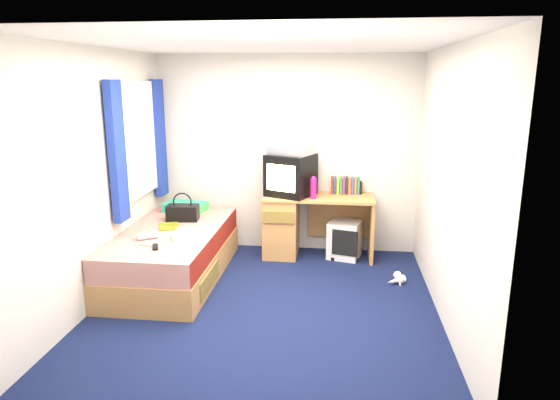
# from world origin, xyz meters

# --- Properties ---
(ground) EXTENTS (3.40, 3.40, 0.00)m
(ground) POSITION_xyz_m (0.00, 0.00, 0.00)
(ground) COLOR #0C1438
(ground) RESTS_ON ground
(room_shell) EXTENTS (3.40, 3.40, 3.40)m
(room_shell) POSITION_xyz_m (0.00, 0.00, 1.45)
(room_shell) COLOR white
(room_shell) RESTS_ON ground
(bed) EXTENTS (1.01, 2.00, 0.54)m
(bed) POSITION_xyz_m (-1.10, 0.56, 0.27)
(bed) COLOR tan
(bed) RESTS_ON ground
(pillow) EXTENTS (0.53, 0.39, 0.11)m
(pillow) POSITION_xyz_m (-1.19, 1.32, 0.59)
(pillow) COLOR #1B83B5
(pillow) RESTS_ON bed
(desk) EXTENTS (1.30, 0.55, 0.75)m
(desk) POSITION_xyz_m (0.15, 1.44, 0.41)
(desk) COLOR tan
(desk) RESTS_ON ground
(storage_cube) EXTENTS (0.44, 0.44, 0.45)m
(storage_cube) POSITION_xyz_m (0.74, 1.42, 0.22)
(storage_cube) COLOR white
(storage_cube) RESTS_ON ground
(crt_tv) EXTENTS (0.64, 0.62, 0.49)m
(crt_tv) POSITION_xyz_m (0.08, 1.44, 1.00)
(crt_tv) COLOR black
(crt_tv) RESTS_ON desk
(vcr) EXTENTS (0.56, 0.49, 0.09)m
(vcr) POSITION_xyz_m (0.09, 1.44, 1.29)
(vcr) COLOR #B8B8BA
(vcr) RESTS_ON crt_tv
(book_row) EXTENTS (0.34, 0.13, 0.20)m
(book_row) POSITION_xyz_m (0.73, 1.60, 0.85)
(book_row) COLOR maroon
(book_row) RESTS_ON desk
(picture_frame) EXTENTS (0.03, 0.12, 0.14)m
(picture_frame) POSITION_xyz_m (0.92, 1.64, 0.82)
(picture_frame) COLOR #331C11
(picture_frame) RESTS_ON desk
(pink_water_bottle) EXTENTS (0.09, 0.09, 0.23)m
(pink_water_bottle) POSITION_xyz_m (0.36, 1.30, 0.87)
(pink_water_bottle) COLOR #C91C81
(pink_water_bottle) RESTS_ON desk
(aerosol_can) EXTENTS (0.05, 0.05, 0.16)m
(aerosol_can) POSITION_xyz_m (0.28, 1.42, 0.83)
(aerosol_can) COLOR white
(aerosol_can) RESTS_ON desk
(handbag) EXTENTS (0.37, 0.23, 0.32)m
(handbag) POSITION_xyz_m (-1.09, 0.93, 0.63)
(handbag) COLOR black
(handbag) RESTS_ON bed
(towel) EXTENTS (0.29, 0.25, 0.09)m
(towel) POSITION_xyz_m (-0.83, 0.27, 0.58)
(towel) COLOR white
(towel) RESTS_ON bed
(magazine) EXTENTS (0.30, 0.34, 0.01)m
(magazine) POSITION_xyz_m (-1.17, 0.65, 0.55)
(magazine) COLOR #CBDD18
(magazine) RESTS_ON bed
(water_bottle) EXTENTS (0.21, 0.17, 0.07)m
(water_bottle) POSITION_xyz_m (-1.24, 0.22, 0.58)
(water_bottle) COLOR silver
(water_bottle) RESTS_ON bed
(colour_swatch_fan) EXTENTS (0.23, 0.14, 0.01)m
(colour_swatch_fan) POSITION_xyz_m (-1.15, 0.04, 0.55)
(colour_swatch_fan) COLOR yellow
(colour_swatch_fan) RESTS_ON bed
(remote_control) EXTENTS (0.11, 0.17, 0.02)m
(remote_control) POSITION_xyz_m (-1.06, -0.03, 0.55)
(remote_control) COLOR black
(remote_control) RESTS_ON bed
(window_assembly) EXTENTS (0.11, 1.42, 1.40)m
(window_assembly) POSITION_xyz_m (-1.55, 0.90, 1.42)
(window_assembly) COLOR silver
(window_assembly) RESTS_ON room_shell
(white_heels) EXTENTS (0.23, 0.27, 0.09)m
(white_heels) POSITION_xyz_m (1.30, 0.68, 0.04)
(white_heels) COLOR white
(white_heels) RESTS_ON ground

